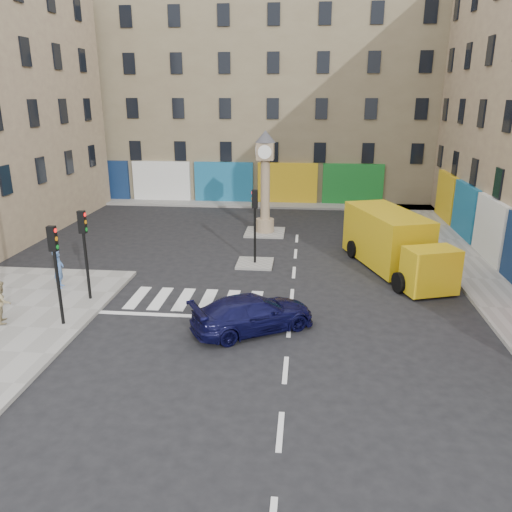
% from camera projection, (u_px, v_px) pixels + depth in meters
% --- Properties ---
extents(ground, '(120.00, 120.00, 0.00)m').
position_uv_depth(ground, '(288.00, 340.00, 17.45)').
color(ground, black).
rests_on(ground, ground).
extents(sidewalk_right, '(2.60, 30.00, 0.15)m').
position_uv_depth(sidewalk_right, '(462.00, 258.00, 26.05)').
color(sidewalk_right, gray).
rests_on(sidewalk_right, ground).
extents(sidewalk_far, '(32.00, 2.40, 0.15)m').
position_uv_depth(sidewalk_far, '(248.00, 204.00, 38.82)').
color(sidewalk_far, gray).
rests_on(sidewalk_far, ground).
extents(island_near, '(1.80, 1.80, 0.12)m').
position_uv_depth(island_near, '(255.00, 263.00, 25.19)').
color(island_near, gray).
rests_on(island_near, ground).
extents(island_far, '(2.40, 2.40, 0.12)m').
position_uv_depth(island_far, '(265.00, 232.00, 30.87)').
color(island_far, gray).
rests_on(island_far, ground).
extents(building_far, '(32.00, 10.00, 17.00)m').
position_uv_depth(building_far, '(256.00, 91.00, 41.71)').
color(building_far, '#7C6F52').
rests_on(building_far, ground).
extents(traffic_light_left_near, '(0.28, 0.22, 3.70)m').
position_uv_depth(traffic_light_left_near, '(55.00, 260.00, 17.63)').
color(traffic_light_left_near, black).
rests_on(traffic_light_left_near, sidewalk_left).
extents(traffic_light_left_far, '(0.28, 0.22, 3.70)m').
position_uv_depth(traffic_light_left_far, '(84.00, 241.00, 19.90)').
color(traffic_light_left_far, black).
rests_on(traffic_light_left_far, sidewalk_left).
extents(traffic_light_island, '(0.28, 0.22, 3.70)m').
position_uv_depth(traffic_light_island, '(255.00, 215.00, 24.41)').
color(traffic_light_island, black).
rests_on(traffic_light_island, island_near).
extents(clock_pillar, '(1.20, 1.20, 6.10)m').
position_uv_depth(clock_pillar, '(265.00, 176.00, 29.79)').
color(clock_pillar, '#9E8967').
rests_on(clock_pillar, island_far).
extents(navy_sedan, '(4.84, 3.92, 1.32)m').
position_uv_depth(navy_sedan, '(253.00, 313.00, 18.01)').
color(navy_sedan, black).
rests_on(navy_sedan, ground).
extents(yellow_van, '(4.50, 7.84, 2.74)m').
position_uv_depth(yellow_van, '(393.00, 242.00, 24.17)').
color(yellow_van, gold).
rests_on(yellow_van, ground).
extents(pedestrian_blue, '(0.54, 0.70, 1.70)m').
position_uv_depth(pedestrian_blue, '(59.00, 269.00, 21.59)').
color(pedestrian_blue, '#527ABC').
rests_on(pedestrian_blue, sidewalk_left).
extents(pedestrian_tan, '(0.90, 0.97, 1.60)m').
position_uv_depth(pedestrian_tan, '(2.00, 302.00, 18.31)').
color(pedestrian_tan, '#97855D').
rests_on(pedestrian_tan, sidewalk_left).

